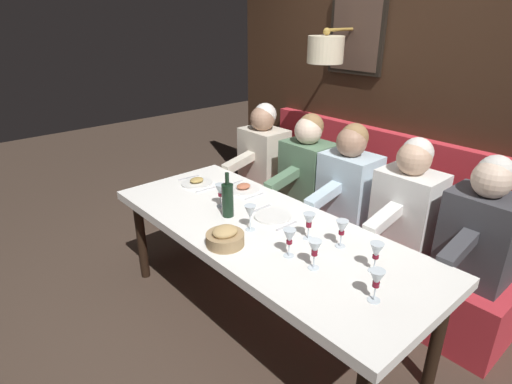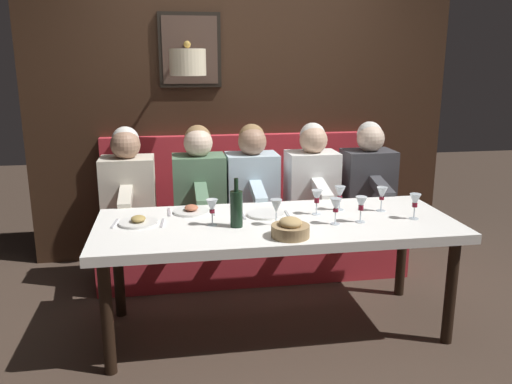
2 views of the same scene
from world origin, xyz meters
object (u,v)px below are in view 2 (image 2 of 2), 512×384
wine_glass_6 (276,207)px  bread_bowl (290,229)px  wine_glass_2 (361,204)px  wine_glass_3 (212,207)px  diner_nearest (368,174)px  diner_farthest (128,183)px  wine_glass_5 (415,201)px  diner_far (199,180)px  diner_middle (252,178)px  dining_table (276,231)px  wine_glass_1 (336,206)px  wine_bottle (236,208)px  diner_near (312,176)px  wine_glass_7 (340,193)px  wine_glass_4 (317,197)px  wine_glass_0 (382,194)px

wine_glass_6 → bread_bowl: size_ratio=0.75×
wine_glass_2 → wine_glass_3: (0.09, 0.91, 0.00)m
diner_nearest → wine_glass_2: bearing=156.5°
diner_farthest → wine_glass_5: size_ratio=4.82×
diner_nearest → diner_farthest: size_ratio=1.00×
diner_far → wine_glass_2: 1.37m
diner_far → wine_glass_3: bearing=-178.3°
diner_middle → bread_bowl: 1.19m
wine_glass_2 → wine_glass_3: same height
diner_far → wine_glass_3: size_ratio=4.82×
wine_glass_3 → wine_glass_2: bearing=-95.4°
dining_table → wine_glass_6: 0.20m
wine_glass_1 → wine_glass_2: bearing=-85.5°
wine_glass_2 → wine_bottle: bearing=87.2°
diner_nearest → bread_bowl: size_ratio=3.60×
wine_glass_5 → wine_glass_6: (0.01, 0.89, 0.00)m
diner_near → wine_glass_7: 0.71m
wine_glass_6 → wine_glass_7: 0.55m
diner_near → wine_glass_5: size_ratio=4.82×
diner_nearest → wine_glass_5: bearing=175.9°
wine_glass_4 → diner_middle: bearing=21.1°
diner_nearest → wine_glass_4: diner_nearest is taller
dining_table → wine_glass_4: bearing=-70.9°
diner_nearest → diner_farthest: bearing=90.0°
wine_glass_0 → wine_glass_4: size_ratio=1.00×
wine_glass_3 → bread_bowl: wine_glass_3 is taller
diner_farthest → wine_glass_3: bearing=-148.1°
wine_glass_0 → wine_glass_6: size_ratio=1.00×
wine_glass_4 → bread_bowl: wine_glass_4 is taller
diner_nearest → wine_glass_2: (-0.99, 0.43, 0.04)m
wine_glass_2 → wine_glass_7: 0.28m
wine_glass_0 → wine_glass_7: same height
dining_table → diner_farthest: size_ratio=2.84×
wine_glass_2 → diner_middle: bearing=28.0°
bread_bowl → wine_bottle: bearing=49.7°
diner_farthest → wine_glass_0: 1.87m
wine_glass_2 → wine_glass_7: (0.28, 0.04, 0.00)m
diner_far → wine_glass_6: 1.05m
wine_glass_3 → wine_glass_6: same height
diner_nearest → diner_far: same height
diner_farthest → wine_glass_5: bearing=-118.1°
dining_table → wine_glass_2: size_ratio=13.68×
wine_glass_1 → dining_table: bearing=70.5°
wine_glass_3 → wine_glass_4: (0.12, -0.69, -0.00)m
diner_nearest → diner_near: same height
wine_glass_3 → diner_middle: bearing=-23.2°
wine_glass_2 → diner_farthest: bearing=56.2°
wine_bottle → bread_bowl: (-0.24, -0.28, -0.07)m
wine_glass_0 → wine_glass_5: same height
wine_glass_2 → wine_glass_6: size_ratio=1.00×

